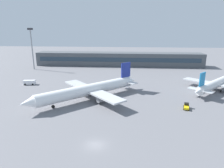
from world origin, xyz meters
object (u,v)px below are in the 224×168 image
floodlight_tower_west (32,46)px  airplane_near (88,90)px  airplane_mid (217,83)px  service_van_white (29,82)px  baggage_tug_yellow (186,106)px

floodlight_tower_west → airplane_near: bearing=-49.0°
airplane_mid → floodlight_tower_west: floodlight_tower_west is taller
service_van_white → baggage_tug_yellow: bearing=-19.8°
airplane_near → floodlight_tower_west: bearing=131.0°
airplane_near → service_van_white: 35.59m
baggage_tug_yellow → service_van_white: (-64.39, 23.24, 0.31)m
airplane_near → service_van_white: (-31.01, 17.30, -2.46)m
airplane_mid → baggage_tug_yellow: (-18.33, -21.98, -2.19)m
airplane_mid → service_van_white: airplane_mid is taller
airplane_near → baggage_tug_yellow: (33.38, -5.94, -2.77)m
airplane_mid → baggage_tug_yellow: airplane_mid is taller
baggage_tug_yellow → airplane_mid: bearing=50.2°
baggage_tug_yellow → service_van_white: service_van_white is taller
service_van_white → floodlight_tower_west: (-14.26, 34.70, 13.57)m
service_van_white → floodlight_tower_west: size_ratio=0.21×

